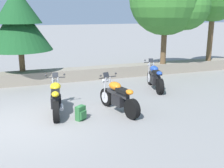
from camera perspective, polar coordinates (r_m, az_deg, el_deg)
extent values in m
plane|color=gray|center=(8.40, -18.30, -8.14)|extent=(120.00, 120.00, 0.00)
cube|color=gray|center=(12.91, -18.95, 1.08)|extent=(36.00, 0.80, 0.55)
cylinder|color=black|center=(9.65, -11.48, -2.71)|extent=(0.23, 0.63, 0.62)
cylinder|color=black|center=(8.28, -11.55, -5.68)|extent=(0.27, 0.64, 0.62)
cylinder|color=silver|center=(9.65, -11.48, -2.71)|extent=(0.22, 0.40, 0.38)
cube|color=black|center=(8.88, -11.55, -3.58)|extent=(0.39, 0.52, 0.34)
cube|color=#2D2D30|center=(8.92, -11.61, -2.16)|extent=(0.30, 1.11, 0.12)
ellipsoid|color=yellow|center=(9.00, -11.67, -0.54)|extent=(0.41, 0.56, 0.26)
cube|color=black|center=(8.56, -11.68, -1.77)|extent=(0.34, 0.59, 0.12)
ellipsoid|color=yellow|center=(8.26, -11.72, -2.10)|extent=(0.26, 0.31, 0.16)
cylinder|color=#2D2D30|center=(9.38, -11.71, 1.34)|extent=(0.66, 0.13, 0.04)
sphere|color=silver|center=(9.55, -12.07, 0.70)|extent=(0.13, 0.13, 0.13)
sphere|color=silver|center=(9.55, -11.23, 0.74)|extent=(0.13, 0.13, 0.13)
cube|color=#26282D|center=(9.46, -11.72, 1.83)|extent=(0.21, 0.12, 0.18)
cylinder|color=silver|center=(8.49, -10.47, -4.76)|extent=(0.17, 0.39, 0.11)
cylinder|color=silver|center=(9.51, -12.13, -0.74)|extent=(0.07, 0.17, 0.73)
cylinder|color=silver|center=(9.51, -11.05, -0.69)|extent=(0.07, 0.17, 0.73)
sphere|color=#2D2D30|center=(9.33, -13.58, 1.79)|extent=(0.07, 0.07, 0.07)
sphere|color=#2D2D30|center=(9.32, -9.90, 1.97)|extent=(0.07, 0.07, 0.07)
cylinder|color=black|center=(9.48, -1.15, -2.72)|extent=(0.29, 0.64, 0.62)
cylinder|color=black|center=(8.37, 4.19, -5.20)|extent=(0.33, 0.65, 0.62)
cylinder|color=silver|center=(9.48, -1.15, -2.72)|extent=(0.25, 0.41, 0.38)
cube|color=black|center=(8.84, 1.54, -3.36)|extent=(0.43, 0.54, 0.34)
cube|color=#2D2D30|center=(8.86, 1.18, -1.96)|extent=(0.41, 1.10, 0.12)
ellipsoid|color=orange|center=(8.92, 0.64, -0.38)|extent=(0.46, 0.59, 0.26)
cube|color=black|center=(8.56, 2.45, -1.47)|extent=(0.39, 0.61, 0.12)
ellipsoid|color=orange|center=(8.32, 3.66, -1.69)|extent=(0.28, 0.33, 0.16)
cylinder|color=#2D2D30|center=(9.22, -0.90, 1.42)|extent=(0.65, 0.20, 0.04)
sphere|color=silver|center=(9.34, -1.72, 0.70)|extent=(0.13, 0.13, 0.13)
sphere|color=silver|center=(9.41, -1.00, 0.81)|extent=(0.13, 0.13, 0.13)
cube|color=#26282D|center=(9.29, -1.24, 1.90)|extent=(0.22, 0.14, 0.18)
cylinder|color=silver|center=(8.62, 4.06, -4.23)|extent=(0.20, 0.40, 0.11)
cylinder|color=silver|center=(9.30, -1.49, -0.76)|extent=(0.08, 0.17, 0.73)
cylinder|color=silver|center=(9.39, -0.56, -0.60)|extent=(0.08, 0.17, 0.73)
sphere|color=#2D2D30|center=(9.01, -2.37, 1.74)|extent=(0.07, 0.07, 0.07)
sphere|color=#2D2D30|center=(9.33, 0.78, 2.21)|extent=(0.07, 0.07, 0.07)
cylinder|color=black|center=(12.31, 8.00, 1.28)|extent=(0.27, 0.64, 0.62)
cylinder|color=black|center=(10.97, 9.91, -0.49)|extent=(0.31, 0.64, 0.62)
cylinder|color=silver|center=(12.31, 8.00, 1.28)|extent=(0.24, 0.41, 0.38)
cube|color=black|center=(11.57, 8.99, 0.86)|extent=(0.41, 0.54, 0.34)
cube|color=#2D2D30|center=(11.61, 8.89, 1.94)|extent=(0.37, 1.10, 0.12)
ellipsoid|color=#2347A8|center=(11.71, 8.74, 3.15)|extent=(0.44, 0.58, 0.26)
cube|color=black|center=(11.27, 9.38, 2.36)|extent=(0.37, 0.60, 0.12)
ellipsoid|color=#2347A8|center=(10.98, 9.82, 2.22)|extent=(0.27, 0.32, 0.16)
cylinder|color=#2D2D30|center=(12.09, 8.21, 4.51)|extent=(0.65, 0.17, 0.04)
sphere|color=silver|center=(12.23, 7.70, 3.98)|extent=(0.13, 0.13, 0.13)
sphere|color=silver|center=(12.26, 8.34, 3.98)|extent=(0.13, 0.13, 0.13)
cube|color=#26282D|center=(12.17, 8.10, 4.87)|extent=(0.22, 0.14, 0.18)
cylinder|color=silver|center=(11.23, 10.36, 0.11)|extent=(0.19, 0.39, 0.11)
cylinder|color=silver|center=(12.17, 7.69, 2.87)|extent=(0.08, 0.17, 0.73)
cylinder|color=silver|center=(12.22, 8.51, 2.88)|extent=(0.08, 0.17, 0.73)
sphere|color=#2D2D30|center=(11.96, 6.89, 4.92)|extent=(0.07, 0.07, 0.07)
sphere|color=#2D2D30|center=(12.11, 9.66, 4.95)|extent=(0.07, 0.07, 0.07)
cube|color=#2D6B38|center=(8.33, -6.58, -6.00)|extent=(0.35, 0.32, 0.44)
cube|color=#2D6B38|center=(8.28, -5.97, -6.44)|extent=(0.22, 0.18, 0.24)
ellipsoid|color=#2D6B38|center=(8.26, -6.62, -4.64)|extent=(0.33, 0.30, 0.08)
cube|color=#193A1E|center=(8.45, -6.74, -5.57)|extent=(0.06, 0.05, 0.37)
cube|color=#193A1E|center=(8.34, -7.50, -5.88)|extent=(0.06, 0.05, 0.37)
cylinder|color=brown|center=(13.00, -18.31, 5.32)|extent=(0.25, 0.25, 1.27)
cone|color=#194C23|center=(12.86, -18.81, 11.39)|extent=(2.83, 2.83, 2.13)
cone|color=#194C23|center=(12.84, -19.15, 15.26)|extent=(2.04, 2.04, 1.53)
cylinder|color=brown|center=(14.33, 10.69, 7.92)|extent=(0.28, 0.28, 1.90)
sphere|color=#387A2D|center=(14.20, 15.16, 15.49)|extent=(2.35, 2.35, 2.35)
cylinder|color=brown|center=(15.91, 19.75, 9.01)|extent=(0.28, 0.28, 2.47)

